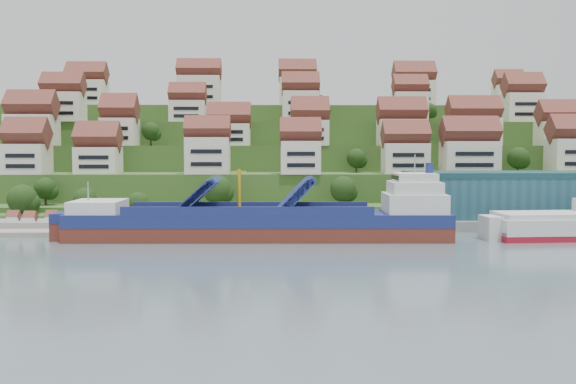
{
  "coord_description": "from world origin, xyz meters",
  "views": [
    {
      "loc": [
        -7.54,
        -122.9,
        17.58
      ],
      "look_at": [
        -4.55,
        14.0,
        8.0
      ],
      "focal_mm": 40.0,
      "sensor_mm": 36.0,
      "label": 1
    }
  ],
  "objects": [
    {
      "name": "warehouse",
      "position": [
        52.0,
        17.0,
        7.2
      ],
      "size": [
        60.0,
        15.0,
        10.0
      ],
      "primitive_type": "cube",
      "color": "#235161",
      "rests_on": "quay"
    },
    {
      "name": "hillside_trees",
      "position": [
        -12.19,
        41.93,
        15.27
      ],
      "size": [
        145.11,
        62.45,
        30.76
      ],
      "color": "#1E3C14",
      "rests_on": "ground"
    },
    {
      "name": "pebble_beach",
      "position": [
        -58.0,
        12.0,
        0.5
      ],
      "size": [
        45.0,
        20.0,
        1.0
      ],
      "primitive_type": "cube",
      "color": "gray",
      "rests_on": "ground"
    },
    {
      "name": "flagpole",
      "position": [
        18.11,
        10.0,
        6.88
      ],
      "size": [
        1.28,
        0.16,
        8.0
      ],
      "color": "gray",
      "rests_on": "quay"
    },
    {
      "name": "beach_huts",
      "position": [
        -60.0,
        10.75,
        2.1
      ],
      "size": [
        14.4,
        3.7,
        2.2
      ],
      "color": "white",
      "rests_on": "pebble_beach"
    },
    {
      "name": "quay",
      "position": [
        20.0,
        15.0,
        1.1
      ],
      "size": [
        180.0,
        14.0,
        2.2
      ],
      "primitive_type": "cube",
      "color": "gray",
      "rests_on": "ground"
    },
    {
      "name": "second_ship",
      "position": [
        49.37,
        -1.4,
        2.47
      ],
      "size": [
        28.87,
        12.33,
        8.19
      ],
      "rotation": [
        0.0,
        0.0,
        0.07
      ],
      "color": "maroon",
      "rests_on": "ground"
    },
    {
      "name": "ground",
      "position": [
        0.0,
        0.0,
        0.0
      ],
      "size": [
        300.0,
        300.0,
        0.0
      ],
      "primitive_type": "plane",
      "color": "slate",
      "rests_on": "ground"
    },
    {
      "name": "hillside_village",
      "position": [
        0.84,
        60.71,
        24.44
      ],
      "size": [
        156.31,
        62.96,
        29.49
      ],
      "color": "silver",
      "rests_on": "ground"
    },
    {
      "name": "hillside",
      "position": [
        0.0,
        103.55,
        10.66
      ],
      "size": [
        260.0,
        128.0,
        31.0
      ],
      "color": "#2D4C1E",
      "rests_on": "ground"
    },
    {
      "name": "cargo_ship",
      "position": [
        -8.42,
        -1.41,
        3.09
      ],
      "size": [
        72.42,
        12.48,
        15.95
      ],
      "rotation": [
        0.0,
        0.0,
        -0.02
      ],
      "color": "maroon",
      "rests_on": "ground"
    }
  ]
}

